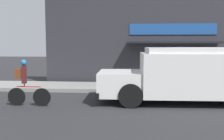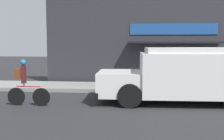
% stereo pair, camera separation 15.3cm
% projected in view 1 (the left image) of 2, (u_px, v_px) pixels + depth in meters
% --- Properties ---
extents(ground_plane, '(70.00, 70.00, 0.00)m').
position_uv_depth(ground_plane, '(194.00, 95.00, 11.73)').
color(ground_plane, '#2B2B2D').
extents(sidewalk, '(28.00, 2.38, 0.17)m').
position_uv_depth(sidewalk, '(189.00, 88.00, 12.90)').
color(sidewalk, gray).
rests_on(sidewalk, ground_plane).
extents(storefront, '(15.39, 1.04, 4.94)m').
position_uv_depth(storefront, '(184.00, 40.00, 14.17)').
color(storefront, '#2D2D33').
rests_on(storefront, ground_plane).
extents(school_bus, '(6.49, 2.80, 2.12)m').
position_uv_depth(school_bus, '(191.00, 74.00, 10.05)').
color(school_bus, white).
rests_on(school_bus, ground_plane).
extents(cyclist, '(1.62, 0.21, 1.70)m').
position_uv_depth(cyclist, '(26.00, 83.00, 9.53)').
color(cyclist, black).
rests_on(cyclist, ground_plane).
extents(trash_bin, '(0.52, 0.52, 0.79)m').
position_uv_depth(trash_bin, '(209.00, 78.00, 13.08)').
color(trash_bin, '#2D5138').
rests_on(trash_bin, sidewalk).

